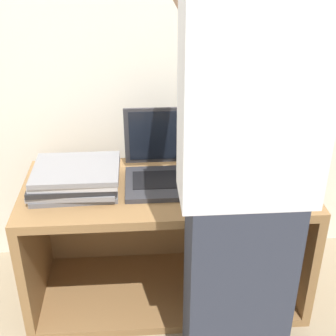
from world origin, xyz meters
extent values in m
plane|color=gray|center=(0.00, 0.00, 0.00)|extent=(12.00, 12.00, 0.00)
cube|color=silver|center=(0.00, 0.62, 1.20)|extent=(8.00, 0.05, 2.40)
cube|color=olive|center=(0.00, 0.26, 0.54)|extent=(1.17, 0.52, 0.04)
cube|color=olive|center=(0.00, 0.26, 0.02)|extent=(1.17, 0.52, 0.04)
cube|color=olive|center=(-0.57, 0.26, 0.28)|extent=(0.04, 0.52, 0.49)
cube|color=olive|center=(0.57, 0.26, 0.28)|extent=(0.04, 0.52, 0.49)
cube|color=olive|center=(0.00, 0.50, 0.28)|extent=(1.09, 0.04, 0.49)
cube|color=#333338|center=(0.00, 0.26, 0.57)|extent=(0.33, 0.27, 0.02)
cube|color=black|center=(0.00, 0.27, 0.58)|extent=(0.27, 0.15, 0.00)
cube|color=#333338|center=(0.00, 0.41, 0.71)|extent=(0.33, 0.05, 0.26)
cube|color=black|center=(0.00, 0.41, 0.71)|extent=(0.29, 0.04, 0.23)
cube|color=slate|center=(-0.36, 0.26, 0.57)|extent=(0.34, 0.28, 0.02)
cube|color=gray|center=(-0.37, 0.25, 0.59)|extent=(0.34, 0.27, 0.02)
cube|color=#232326|center=(-0.37, 0.25, 0.61)|extent=(0.34, 0.27, 0.02)
cube|color=#B7B7BC|center=(-0.36, 0.26, 0.63)|extent=(0.34, 0.27, 0.02)
cube|color=gray|center=(-0.35, 0.25, 0.65)|extent=(0.33, 0.27, 0.02)
cube|color=slate|center=(0.37, 0.26, 0.57)|extent=(0.33, 0.27, 0.02)
cube|color=#B7B7BC|center=(0.36, 0.26, 0.59)|extent=(0.35, 0.28, 0.02)
cube|color=slate|center=(0.37, 0.25, 0.61)|extent=(0.33, 0.27, 0.02)
cube|color=gray|center=(0.37, 0.25, 0.63)|extent=(0.34, 0.27, 0.02)
cube|color=#232326|center=(0.37, 0.25, 0.65)|extent=(0.34, 0.28, 0.02)
cube|color=#B7B7BC|center=(0.36, 0.25, 0.67)|extent=(0.34, 0.27, 0.02)
cube|color=#2D3342|center=(0.21, -0.19, 0.39)|extent=(0.34, 0.20, 0.78)
cube|color=white|center=(0.21, -0.19, 1.08)|extent=(0.40, 0.20, 0.62)
cylinder|color=#8C664C|center=(0.05, 0.07, 1.30)|extent=(0.07, 0.32, 0.07)
cube|color=red|center=(0.36, 0.19, 0.69)|extent=(0.06, 0.02, 0.01)
camera|label=1|loc=(-0.11, -1.38, 1.51)|focal=50.00mm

